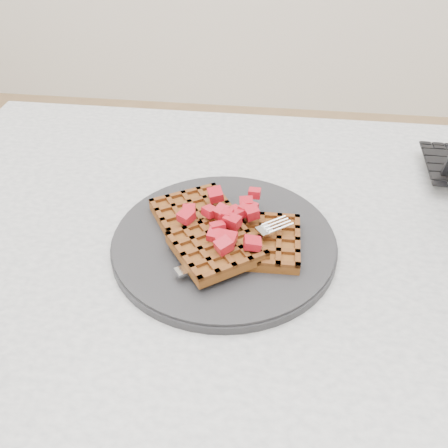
# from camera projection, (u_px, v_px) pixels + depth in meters

# --- Properties ---
(table) EXTENTS (1.20, 0.80, 0.75)m
(table) POSITION_uv_depth(u_px,v_px,m) (283.00, 304.00, 0.76)
(table) COLOR silver
(table) RESTS_ON ground
(plate) EXTENTS (0.31, 0.31, 0.02)m
(plate) POSITION_uv_depth(u_px,v_px,m) (224.00, 242.00, 0.69)
(plate) COLOR black
(plate) RESTS_ON table
(waffles) EXTENTS (0.22, 0.22, 0.03)m
(waffles) POSITION_uv_depth(u_px,v_px,m) (224.00, 233.00, 0.67)
(waffles) COLOR brown
(waffles) RESTS_ON plate
(strawberry_pile) EXTENTS (0.15, 0.15, 0.02)m
(strawberry_pile) POSITION_uv_depth(u_px,v_px,m) (224.00, 216.00, 0.66)
(strawberry_pile) COLOR #93000F
(strawberry_pile) RESTS_ON waffles
(fork) EXTENTS (0.16, 0.13, 0.02)m
(fork) POSITION_uv_depth(u_px,v_px,m) (243.00, 249.00, 0.65)
(fork) COLOR silver
(fork) RESTS_ON plate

